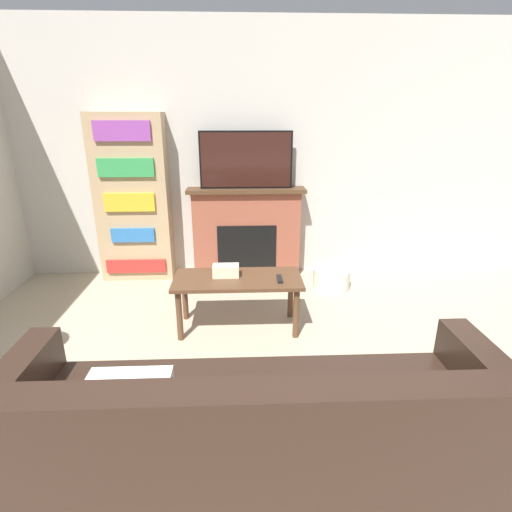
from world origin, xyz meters
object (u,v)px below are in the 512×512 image
coffee_table (238,285)px  bookshelf (133,199)px  tv (246,160)px  storage_basket (331,278)px  fireplace (247,232)px  couch (256,441)px

coffee_table → bookshelf: bookshelf is taller
tv → storage_basket: 1.55m
fireplace → couch: (-0.02, -2.83, -0.22)m
tv → couch: 2.99m
coffee_table → couch: bearing=-86.9°
tv → bookshelf: bearing=-179.9°
fireplace → bookshelf: bookshelf is taller
couch → fireplace: bearing=89.7°
couch → coffee_table: bearing=93.1°
tv → storage_basket: (0.90, -0.42, -1.20)m
coffee_table → fireplace: bearing=85.4°
coffee_table → bookshelf: size_ratio=0.60×
bookshelf → storage_basket: size_ratio=4.58×
fireplace → coffee_table: size_ratio=1.20×
couch → bookshelf: bookshelf is taller
storage_basket → fireplace: bearing=154.1°
storage_basket → bookshelf: bearing=169.0°
couch → storage_basket: couch is taller
couch → bookshelf: size_ratio=1.38×
fireplace → storage_basket: size_ratio=3.30×
tv → coffee_table: tv is taller
tv → storage_basket: size_ratio=2.52×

